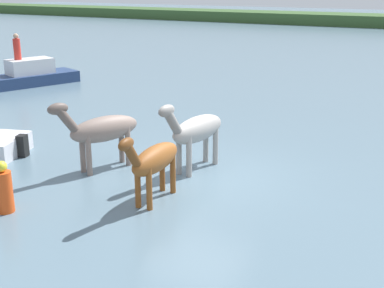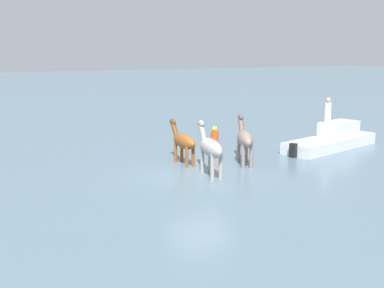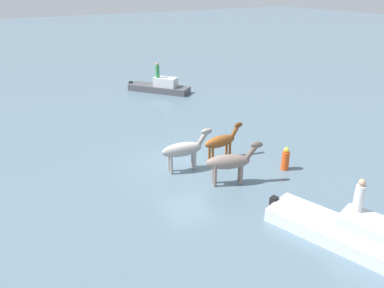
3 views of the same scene
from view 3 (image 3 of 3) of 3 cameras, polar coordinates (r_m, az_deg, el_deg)
ground_plane at (r=18.24m, az=-0.63°, el=-3.37°), size 169.38×169.38×0.00m
horse_pinto_flank at (r=18.62m, az=4.47°, el=0.43°), size 0.57×2.25×1.75m
horse_mid_herd at (r=17.41m, az=-1.26°, el=-0.82°), size 0.85×2.52×1.95m
horse_chestnut_trailing at (r=16.34m, az=5.78°, el=-2.70°), size 1.27×2.46×1.94m
boat_skiff_near at (r=30.50m, az=-4.84°, el=8.47°), size 4.73×4.14×1.35m
boat_motor_center at (r=14.16m, az=23.11°, el=-12.81°), size 5.87×3.21×1.37m
person_helmsman_aft at (r=30.07m, az=-5.26°, el=11.05°), size 0.32×0.32×1.19m
person_spotter_bow at (r=13.62m, az=24.02°, el=-7.26°), size 0.32×0.32×1.19m
buoy_channel_marker at (r=18.26m, az=13.98°, el=-2.31°), size 0.36×0.36×1.14m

